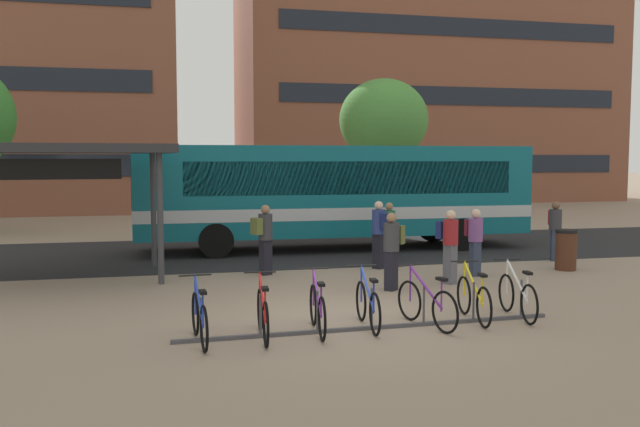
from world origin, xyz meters
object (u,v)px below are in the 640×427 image
object	(u,v)px
parked_bicycle_purple_2	(318,310)
transit_shelter	(55,153)
parked_bicycle_red_1	(263,315)
street_tree_0	(384,120)
parked_bicycle_yellow_5	(474,299)
commuter_navy_pack_2	(449,241)
commuter_navy_pack_5	(380,230)
parked_bicycle_blue_3	(368,305)
parked_bicycle_white_6	(517,297)
commuter_olive_pack_3	(392,246)
parked_bicycle_purple_4	(427,304)
commuter_olive_pack_1	(388,227)
commuter_olive_pack_6	(264,235)
commuter_red_pack_4	(555,226)
trash_bin	(566,250)
parked_bicycle_blue_0	(200,319)
city_bus	(332,192)
commuter_maroon_pack_0	(475,237)

from	to	relation	value
parked_bicycle_purple_2	transit_shelter	world-z (taller)	transit_shelter
parked_bicycle_red_1	street_tree_0	distance (m)	20.53
parked_bicycle_yellow_5	commuter_navy_pack_2	size ratio (longest dim) A/B	1.03
parked_bicycle_red_1	transit_shelter	distance (m)	7.75
parked_bicycle_red_1	parked_bicycle_yellow_5	world-z (taller)	same
commuter_navy_pack_5	commuter_navy_pack_2	bearing A→B (deg)	170.00
parked_bicycle_blue_3	commuter_navy_pack_5	bearing A→B (deg)	-16.06
parked_bicycle_white_6	commuter_olive_pack_3	xyz separation A→B (m)	(-1.33, 2.91, 0.58)
parked_bicycle_purple_4	parked_bicycle_yellow_5	size ratio (longest dim) A/B	0.98
parked_bicycle_white_6	street_tree_0	world-z (taller)	street_tree_0
parked_bicycle_blue_3	parked_bicycle_purple_4	size ratio (longest dim) A/B	1.02
parked_bicycle_white_6	commuter_olive_pack_1	size ratio (longest dim) A/B	1.06
parked_bicycle_white_6	commuter_olive_pack_6	bearing A→B (deg)	41.25
parked_bicycle_blue_3	parked_bicycle_yellow_5	size ratio (longest dim) A/B	1.00
commuter_navy_pack_2	commuter_red_pack_4	bearing A→B (deg)	101.07
parked_bicycle_yellow_5	trash_bin	size ratio (longest dim) A/B	1.67
commuter_olive_pack_1	commuter_olive_pack_3	distance (m)	4.18
trash_bin	parked_bicycle_purple_2	bearing A→B (deg)	-148.66
parked_bicycle_blue_0	parked_bicycle_yellow_5	xyz separation A→B (m)	(4.74, 0.37, 0.00)
parked_bicycle_white_6	transit_shelter	bearing A→B (deg)	62.34
parked_bicycle_red_1	commuter_olive_pack_6	bearing A→B (deg)	-5.57
parked_bicycle_blue_3	parked_bicycle_blue_0	bearing A→B (deg)	100.56
parked_bicycle_purple_2	parked_bicycle_yellow_5	world-z (taller)	same
parked_bicycle_red_1	commuter_olive_pack_6	size ratio (longest dim) A/B	1.01
parked_bicycle_red_1	parked_bicycle_yellow_5	size ratio (longest dim) A/B	1.00
parked_bicycle_purple_4	parked_bicycle_purple_2	bearing A→B (deg)	75.85
city_bus	parked_bicycle_yellow_5	world-z (taller)	city_bus
parked_bicycle_blue_0	commuter_red_pack_4	xyz separation A→B (m)	(10.06, 6.27, 0.57)
parked_bicycle_blue_3	commuter_navy_pack_5	size ratio (longest dim) A/B	0.99
parked_bicycle_blue_0	trash_bin	bearing A→B (deg)	-67.29
city_bus	street_tree_0	distance (m)	9.97
parked_bicycle_white_6	trash_bin	xyz separation A→B (m)	(3.84, 4.40, 0.13)
parked_bicycle_blue_3	street_tree_0	world-z (taller)	street_tree_0
parked_bicycle_yellow_5	commuter_navy_pack_5	size ratio (longest dim) A/B	0.99
commuter_red_pack_4	transit_shelter	bearing A→B (deg)	-67.96
commuter_red_pack_4	city_bus	bearing A→B (deg)	-102.37
transit_shelter	city_bus	bearing A→B (deg)	22.29
parked_bicycle_blue_0	street_tree_0	xyz separation A→B (m)	(9.14, 18.43, 4.12)
commuter_maroon_pack_0	commuter_olive_pack_1	xyz separation A→B (m)	(-1.26, 2.74, -0.01)
parked_bicycle_red_1	commuter_maroon_pack_0	world-z (taller)	commuter_maroon_pack_0
parked_bicycle_purple_2	parked_bicycle_red_1	bearing A→B (deg)	104.93
trash_bin	commuter_navy_pack_5	bearing A→B (deg)	164.59
commuter_maroon_pack_0	commuter_olive_pack_1	bearing A→B (deg)	-154.14
parked_bicycle_purple_2	transit_shelter	distance (m)	8.13
commuter_olive_pack_3	street_tree_0	bearing A→B (deg)	-148.25
street_tree_0	transit_shelter	bearing A→B (deg)	-134.66
parked_bicycle_purple_2	parked_bicycle_white_6	xyz separation A→B (m)	(3.70, 0.19, 0.00)
transit_shelter	commuter_navy_pack_2	size ratio (longest dim) A/B	3.30
parked_bicycle_red_1	transit_shelter	size ratio (longest dim) A/B	0.31
parked_bicycle_blue_0	commuter_olive_pack_6	world-z (taller)	commuter_olive_pack_6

